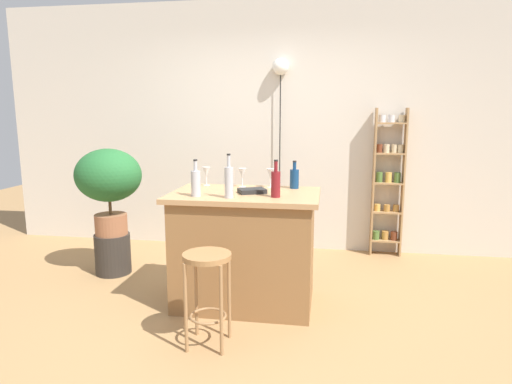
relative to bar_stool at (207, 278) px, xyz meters
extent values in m
plane|color=#A37A4C|center=(0.12, 0.43, -0.48)|extent=(12.00, 12.00, 0.00)
cube|color=beige|center=(0.12, 2.38, 0.92)|extent=(6.40, 0.10, 2.80)
cube|color=olive|center=(0.12, 0.73, -0.03)|extent=(1.10, 0.71, 0.89)
cube|color=tan|center=(0.12, 0.73, 0.43)|extent=(1.19, 0.77, 0.04)
cylinder|color=#997047|center=(-0.12, -0.12, -0.17)|extent=(0.02, 0.02, 0.62)
cylinder|color=#997047|center=(0.12, -0.12, -0.17)|extent=(0.02, 0.02, 0.62)
cylinder|color=#997047|center=(-0.12, 0.12, -0.17)|extent=(0.02, 0.02, 0.62)
cylinder|color=#997047|center=(0.12, 0.12, -0.17)|extent=(0.02, 0.02, 0.62)
torus|color=#997047|center=(0.00, 0.00, -0.27)|extent=(0.25, 0.25, 0.02)
cylinder|color=#9E7042|center=(0.00, 0.00, 0.15)|extent=(0.33, 0.33, 0.03)
cube|color=#A87F51|center=(1.27, 2.24, 0.33)|extent=(0.02, 0.14, 1.62)
cube|color=#A87F51|center=(1.59, 2.24, 0.33)|extent=(0.02, 0.14, 1.62)
cube|color=#A87F51|center=(1.43, 2.24, -0.32)|extent=(0.30, 0.14, 0.02)
cylinder|color=#4C7033|center=(1.33, 2.23, -0.26)|extent=(0.07, 0.07, 0.09)
cylinder|color=#AD7A38|center=(1.43, 2.24, -0.26)|extent=(0.07, 0.07, 0.09)
cylinder|color=brown|center=(1.52, 2.23, -0.26)|extent=(0.07, 0.07, 0.09)
cube|color=#A87F51|center=(1.43, 2.24, 0.00)|extent=(0.30, 0.14, 0.02)
cylinder|color=gold|center=(1.33, 2.24, 0.05)|extent=(0.06, 0.06, 0.08)
cylinder|color=#AD7A38|center=(1.43, 2.23, 0.05)|extent=(0.06, 0.06, 0.08)
cylinder|color=#AD7A38|center=(1.53, 2.24, 0.05)|extent=(0.06, 0.06, 0.08)
cube|color=#A87F51|center=(1.43, 2.24, 0.33)|extent=(0.30, 0.14, 0.02)
cylinder|color=#4C7033|center=(1.33, 2.24, 0.39)|extent=(0.07, 0.07, 0.11)
cylinder|color=gold|center=(1.43, 2.23, 0.39)|extent=(0.07, 0.07, 0.11)
cylinder|color=#4C7033|center=(1.53, 2.23, 0.39)|extent=(0.07, 0.07, 0.11)
cube|color=#A87F51|center=(1.43, 2.24, 0.65)|extent=(0.30, 0.14, 0.02)
cylinder|color=brown|center=(1.32, 2.23, 0.71)|extent=(0.06, 0.06, 0.09)
cylinder|color=beige|center=(1.39, 2.23, 0.71)|extent=(0.06, 0.06, 0.09)
cylinder|color=beige|center=(1.48, 2.24, 0.71)|extent=(0.06, 0.06, 0.09)
cylinder|color=beige|center=(1.54, 2.23, 0.71)|extent=(0.06, 0.06, 0.09)
cube|color=#A87F51|center=(1.43, 2.24, 0.98)|extent=(0.30, 0.14, 0.02)
cylinder|color=silver|center=(1.34, 2.24, 1.02)|extent=(0.07, 0.07, 0.08)
cylinder|color=silver|center=(1.43, 2.24, 1.02)|extent=(0.07, 0.07, 0.08)
cylinder|color=beige|center=(1.54, 2.24, 1.02)|extent=(0.07, 0.07, 0.08)
cylinder|color=#2D2823|center=(-1.30, 1.20, -0.28)|extent=(0.34, 0.34, 0.40)
cylinder|color=#935B3D|center=(-1.30, 1.20, 0.01)|extent=(0.31, 0.31, 0.20)
cylinder|color=brown|center=(-1.30, 1.20, 0.19)|extent=(0.03, 0.03, 0.16)
ellipsoid|color=#23602D|center=(-1.30, 1.20, 0.50)|extent=(0.64, 0.57, 0.51)
cylinder|color=#B2B2B7|center=(0.04, 0.49, 0.57)|extent=(0.07, 0.07, 0.23)
cylinder|color=#B2B2B7|center=(0.04, 0.49, 0.73)|extent=(0.03, 0.03, 0.09)
cylinder|color=black|center=(0.04, 0.49, 0.78)|extent=(0.03, 0.03, 0.01)
cylinder|color=#B2B2B7|center=(-0.22, 0.51, 0.55)|extent=(0.07, 0.07, 0.20)
cylinder|color=#B2B2B7|center=(-0.22, 0.51, 0.69)|extent=(0.03, 0.03, 0.08)
cylinder|color=black|center=(-0.22, 0.51, 0.73)|extent=(0.03, 0.03, 0.01)
cylinder|color=navy|center=(0.50, 1.00, 0.53)|extent=(0.08, 0.08, 0.16)
cylinder|color=navy|center=(0.50, 1.00, 0.65)|extent=(0.03, 0.03, 0.06)
cylinder|color=black|center=(0.50, 1.00, 0.68)|extent=(0.03, 0.03, 0.01)
cylinder|color=maroon|center=(0.39, 0.57, 0.55)|extent=(0.07, 0.07, 0.20)
cylinder|color=maroon|center=(0.39, 0.57, 0.69)|extent=(0.03, 0.03, 0.08)
cylinder|color=black|center=(0.39, 0.57, 0.73)|extent=(0.03, 0.03, 0.01)
cylinder|color=silver|center=(0.29, 1.00, 0.45)|extent=(0.06, 0.06, 0.00)
cylinder|color=silver|center=(0.29, 1.00, 0.49)|extent=(0.01, 0.01, 0.08)
cone|color=silver|center=(0.29, 1.00, 0.57)|extent=(0.07, 0.07, 0.08)
cylinder|color=silver|center=(-0.28, 1.03, 0.45)|extent=(0.06, 0.06, 0.00)
cylinder|color=silver|center=(-0.28, 1.03, 0.49)|extent=(0.01, 0.01, 0.08)
cone|color=silver|center=(-0.28, 1.03, 0.57)|extent=(0.07, 0.07, 0.08)
cylinder|color=silver|center=(0.05, 0.99, 0.45)|extent=(0.06, 0.06, 0.00)
cylinder|color=silver|center=(0.05, 0.99, 0.49)|extent=(0.01, 0.01, 0.08)
cone|color=silver|center=(0.05, 0.99, 0.57)|extent=(0.07, 0.07, 0.08)
cube|color=black|center=(0.18, 0.72, 0.47)|extent=(0.25, 0.23, 0.03)
cylinder|color=black|center=(0.23, 2.27, 0.55)|extent=(0.01, 0.01, 2.06)
sphere|color=white|center=(0.23, 2.27, 1.58)|extent=(0.18, 0.18, 0.18)
camera|label=1|loc=(0.77, -2.73, 1.09)|focal=31.22mm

